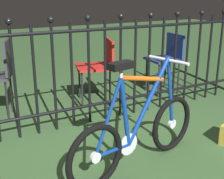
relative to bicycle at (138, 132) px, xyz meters
The scene contains 6 objects.
ground_plane 0.37m from the bicycle, 88.46° to the left, with size 20.00×20.00×0.00m, color #32512B.
iron_fence 1.06m from the bicycle, 94.25° to the left, with size 4.62×0.07×1.22m.
bicycle is the anchor object (origin of this frame).
chair_charcoal 1.80m from the bicycle, 115.40° to the left, with size 0.48×0.48×0.89m.
chair_red 1.64m from the bicycle, 74.13° to the left, with size 0.55×0.55×0.81m.
chair_navy 2.09m from the bicycle, 45.39° to the left, with size 0.44×0.43×0.83m.
Camera 1 is at (-1.27, -2.07, 1.40)m, focal length 49.57 mm.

